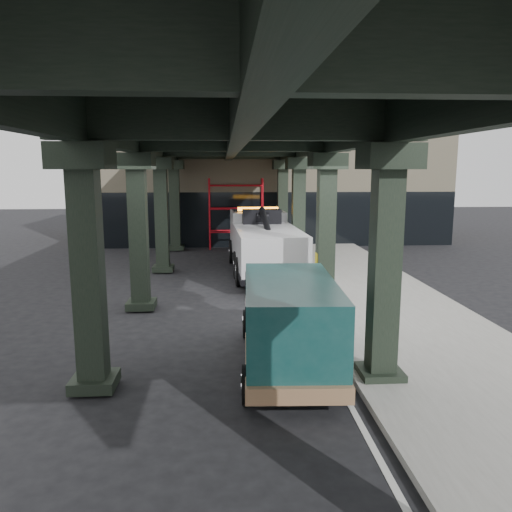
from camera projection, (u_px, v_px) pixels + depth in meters
name	position (u px, v px, depth m)	size (l,w,h in m)	color
ground	(249.00, 326.00, 14.47)	(90.00, 90.00, 0.00)	black
sidewalk	(380.00, 303.00, 16.71)	(5.00, 40.00, 0.15)	gray
lane_stripe	(297.00, 307.00, 16.54)	(0.12, 38.00, 0.01)	silver
viaduct	(233.00, 138.00, 15.47)	(7.40, 32.00, 6.40)	black
building	(263.00, 177.00, 33.57)	(22.00, 10.00, 8.00)	#C6B793
scaffolding	(236.00, 212.00, 28.50)	(3.08, 0.88, 4.00)	red
tow_truck	(263.00, 241.00, 21.70)	(2.92, 8.93, 2.90)	black
towed_van	(289.00, 321.00, 11.20)	(2.31, 5.33, 2.13)	#113D3C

